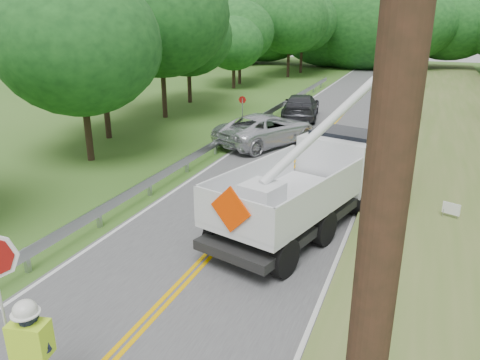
% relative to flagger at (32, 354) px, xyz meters
% --- Properties ---
extents(ground, '(140.00, 140.00, 0.00)m').
position_rel_flagger_xyz_m(ground, '(0.33, 2.43, -1.20)').
color(ground, '#2B5A18').
rests_on(ground, ground).
extents(road, '(7.20, 96.00, 0.03)m').
position_rel_flagger_xyz_m(road, '(0.33, 16.43, -1.19)').
color(road, '#49494B').
rests_on(road, ground).
extents(guardrail, '(0.18, 48.00, 0.77)m').
position_rel_flagger_xyz_m(guardrail, '(-3.69, 17.33, -0.65)').
color(guardrail, '#9EA2A6').
rests_on(guardrail, ground).
extents(utility_poles, '(1.60, 43.30, 10.00)m').
position_rel_flagger_xyz_m(utility_poles, '(5.33, 19.44, 4.06)').
color(utility_poles, black).
rests_on(utility_poles, ground).
extents(tall_grass_verge, '(7.00, 96.00, 0.30)m').
position_rel_flagger_xyz_m(tall_grass_verge, '(7.43, 16.43, -1.05)').
color(tall_grass_verge, '#4C6C29').
rests_on(tall_grass_verge, ground).
extents(treeline_left, '(10.61, 54.77, 10.43)m').
position_rel_flagger_xyz_m(treeline_left, '(-9.99, 29.79, 4.36)').
color(treeline_left, '#332319').
rests_on(treeline_left, ground).
extents(treeline_horizon, '(57.70, 14.83, 11.91)m').
position_rel_flagger_xyz_m(treeline_horizon, '(-0.53, 58.53, 4.30)').
color(treeline_horizon, '#153F18').
rests_on(treeline_horizon, ground).
extents(flagger, '(1.21, 0.63, 3.34)m').
position_rel_flagger_xyz_m(flagger, '(0.00, 0.00, 0.00)').
color(flagger, '#191E33').
rests_on(flagger, road).
extents(bucket_truck, '(4.99, 7.97, 7.31)m').
position_rel_flagger_xyz_m(bucket_truck, '(2.73, 9.92, 0.45)').
color(bucket_truck, black).
rests_on(bucket_truck, road).
extents(suv_silver, '(4.92, 6.51, 1.64)m').
position_rel_flagger_xyz_m(suv_silver, '(-2.02, 18.05, -0.36)').
color(suv_silver, silver).
rests_on(suv_silver, road).
extents(suv_darkgrey, '(3.17, 5.81, 1.60)m').
position_rel_flagger_xyz_m(suv_darkgrey, '(-1.99, 25.10, -0.39)').
color(suv_darkgrey, '#313338').
rests_on(suv_darkgrey, road).
extents(stop_sign_permanent, '(0.44, 0.09, 2.09)m').
position_rel_flagger_xyz_m(stop_sign_permanent, '(-4.30, 20.39, 0.14)').
color(stop_sign_permanent, '#9EA2A6').
rests_on(stop_sign_permanent, ground).
extents(yard_sign, '(0.53, 0.22, 0.80)m').
position_rel_flagger_xyz_m(yard_sign, '(6.75, 10.72, -0.63)').
color(yard_sign, white).
rests_on(yard_sign, ground).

